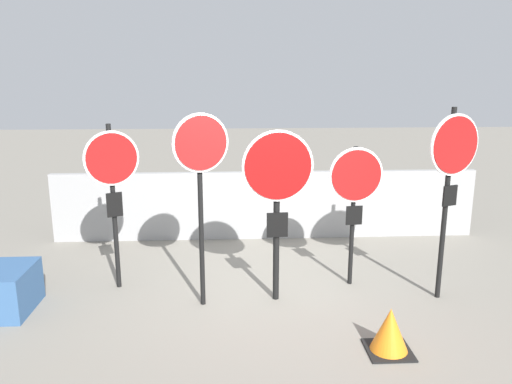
% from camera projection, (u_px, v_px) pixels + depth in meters
% --- Properties ---
extents(ground_plane, '(40.00, 40.00, 0.00)m').
position_uv_depth(ground_plane, '(278.00, 291.00, 6.70)').
color(ground_plane, gray).
extents(fence_back, '(7.37, 0.12, 1.19)m').
position_uv_depth(fence_back, '(266.00, 205.00, 8.74)').
color(fence_back, gray).
rests_on(fence_back, ground).
extents(stop_sign_0, '(0.65, 0.33, 2.23)m').
position_uv_depth(stop_sign_0, '(112.00, 174.00, 6.44)').
color(stop_sign_0, black).
rests_on(stop_sign_0, ground).
extents(stop_sign_1, '(0.65, 0.31, 2.41)m').
position_uv_depth(stop_sign_1, '(201.00, 165.00, 5.88)').
color(stop_sign_1, black).
rests_on(stop_sign_1, ground).
extents(stop_sign_2, '(0.88, 0.17, 2.20)m').
position_uv_depth(stop_sign_2, '(278.00, 184.00, 6.08)').
color(stop_sign_2, black).
rests_on(stop_sign_2, ground).
extents(stop_sign_3, '(0.73, 0.15, 1.92)m').
position_uv_depth(stop_sign_3, '(355.00, 186.00, 6.58)').
color(stop_sign_3, black).
rests_on(stop_sign_3, ground).
extents(stop_sign_4, '(0.71, 0.31, 2.46)m').
position_uv_depth(stop_sign_4, '(452.00, 164.00, 6.08)').
color(stop_sign_4, black).
rests_on(stop_sign_4, ground).
extents(traffic_cone_0, '(0.47, 0.47, 0.49)m').
position_uv_depth(traffic_cone_0, '(390.00, 330.00, 5.21)').
color(traffic_cone_0, black).
rests_on(traffic_cone_0, ground).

